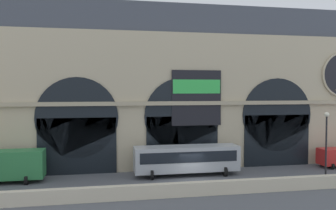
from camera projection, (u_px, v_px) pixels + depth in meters
name	position (u px, v px, depth m)	size (l,w,h in m)	color
ground_plane	(194.00, 181.00, 34.46)	(200.00, 200.00, 0.00)	#54565B
quay_parapet_wall	(208.00, 188.00, 29.84)	(90.00, 0.70, 1.16)	beige
station_building	(178.00, 89.00, 41.43)	(48.12, 5.38, 18.77)	#BCAD8C
box_truck_west	(5.00, 165.00, 33.64)	(7.50, 2.91, 3.12)	black
bus_center	(187.00, 159.00, 36.60)	(11.00, 3.25, 3.10)	#ADB2B7
street_lamp_quayside	(326.00, 139.00, 32.67)	(0.44, 0.44, 6.90)	black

